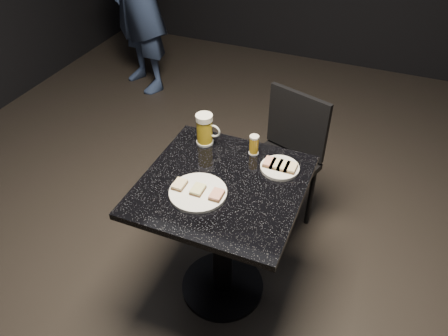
{
  "coord_description": "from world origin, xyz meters",
  "views": [
    {
      "loc": [
        0.55,
        -1.32,
        2.0
      ],
      "look_at": [
        0.0,
        0.02,
        0.82
      ],
      "focal_mm": 35.0,
      "sensor_mm": 36.0,
      "label": 1
    }
  ],
  "objects_px": {
    "beer_tumbler": "(254,145)",
    "plate_small": "(280,168)",
    "chair": "(283,157)",
    "plate_large": "(198,192)",
    "table": "(222,222)",
    "beer_mug": "(205,129)"
  },
  "relations": [
    {
      "from": "plate_large",
      "to": "table",
      "type": "bearing_deg",
      "value": 56.01
    },
    {
      "from": "plate_large",
      "to": "chair",
      "type": "bearing_deg",
      "value": 74.92
    },
    {
      "from": "plate_large",
      "to": "chair",
      "type": "distance_m",
      "value": 0.78
    },
    {
      "from": "plate_small",
      "to": "chair",
      "type": "xyz_separation_m",
      "value": [
        -0.08,
        0.42,
        -0.26
      ]
    },
    {
      "from": "table",
      "to": "beer_mug",
      "type": "relative_size",
      "value": 4.75
    },
    {
      "from": "plate_small",
      "to": "chair",
      "type": "height_order",
      "value": "chair"
    },
    {
      "from": "beer_tumbler",
      "to": "chair",
      "type": "relative_size",
      "value": 0.11
    },
    {
      "from": "plate_small",
      "to": "beer_mug",
      "type": "xyz_separation_m",
      "value": [
        -0.4,
        0.06,
        0.07
      ]
    },
    {
      "from": "plate_large",
      "to": "table",
      "type": "xyz_separation_m",
      "value": [
        0.07,
        0.1,
        -0.25
      ]
    },
    {
      "from": "beer_tumbler",
      "to": "plate_large",
      "type": "bearing_deg",
      "value": -108.96
    },
    {
      "from": "plate_large",
      "to": "table",
      "type": "distance_m",
      "value": 0.28
    },
    {
      "from": "table",
      "to": "plate_large",
      "type": "bearing_deg",
      "value": -123.99
    },
    {
      "from": "beer_tumbler",
      "to": "plate_small",
      "type": "bearing_deg",
      "value": -24.34
    },
    {
      "from": "beer_mug",
      "to": "table",
      "type": "bearing_deg",
      "value": -52.13
    },
    {
      "from": "beer_mug",
      "to": "plate_small",
      "type": "bearing_deg",
      "value": -8.31
    },
    {
      "from": "beer_mug",
      "to": "beer_tumbler",
      "type": "relative_size",
      "value": 1.61
    },
    {
      "from": "plate_small",
      "to": "table",
      "type": "bearing_deg",
      "value": -137.11
    },
    {
      "from": "plate_large",
      "to": "beer_tumbler",
      "type": "bearing_deg",
      "value": 71.04
    },
    {
      "from": "table",
      "to": "beer_mug",
      "type": "xyz_separation_m",
      "value": [
        -0.19,
        0.25,
        0.32
      ]
    },
    {
      "from": "plate_large",
      "to": "plate_small",
      "type": "distance_m",
      "value": 0.4
    },
    {
      "from": "table",
      "to": "beer_mug",
      "type": "bearing_deg",
      "value": 127.87
    },
    {
      "from": "plate_small",
      "to": "beer_tumbler",
      "type": "relative_size",
      "value": 1.81
    }
  ]
}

